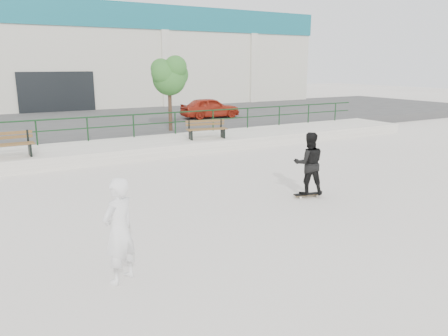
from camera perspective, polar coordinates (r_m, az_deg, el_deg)
ground at (r=10.04m, az=2.79°, el=-7.97°), size 120.00×120.00×0.00m
ledge at (r=18.40m, az=-13.30°, el=2.35°), size 30.00×3.00×0.50m
parking_strip at (r=26.57m, az=-18.62°, el=5.30°), size 60.00×14.00×0.50m
railing at (r=19.49m, az=-14.56°, el=5.83°), size 28.00×0.06×1.03m
commercial_building at (r=40.19m, az=-23.20°, el=13.62°), size 44.20×16.33×8.00m
bench_left at (r=16.84m, az=-26.83°, el=2.66°), size 1.95×0.60×0.90m
bench_right at (r=19.09m, az=-2.31°, el=5.06°), size 1.82×0.83×0.81m
tree at (r=21.43m, az=-7.12°, el=12.00°), size 2.01×1.79×3.58m
red_car at (r=26.66m, az=-1.84°, el=7.88°), size 3.66×1.62×1.22m
skateboard at (r=12.57m, az=10.85°, el=-3.41°), size 0.81×0.37×0.09m
standing_skater at (r=12.35m, az=11.03°, el=0.59°), size 1.06×0.98×1.75m
seated_skater at (r=7.63m, az=-13.56°, el=-7.96°), size 0.80×0.72×1.84m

